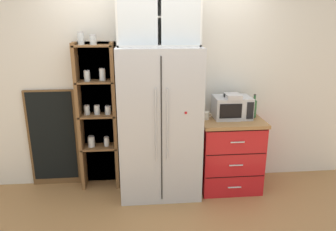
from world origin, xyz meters
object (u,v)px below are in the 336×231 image
(mug_cream, at_px, (206,115))
(chalkboard_menu, at_px, (53,138))
(microwave, at_px, (232,107))
(coffee_maker, at_px, (232,106))
(refrigerator, at_px, (159,123))
(bottle_green, at_px, (254,107))

(mug_cream, distance_m, chalkboard_menu, 1.91)
(microwave, distance_m, chalkboard_menu, 2.23)
(mug_cream, xyz_separation_m, chalkboard_menu, (-1.86, 0.25, -0.32))
(chalkboard_menu, bearing_deg, mug_cream, -7.76)
(microwave, distance_m, mug_cream, 0.33)
(coffee_maker, distance_m, chalkboard_menu, 2.23)
(refrigerator, height_order, mug_cream, refrigerator)
(coffee_maker, relative_size, mug_cream, 2.79)
(refrigerator, xyz_separation_m, mug_cream, (0.56, 0.04, 0.06))
(chalkboard_menu, bearing_deg, bottle_green, -5.19)
(refrigerator, xyz_separation_m, microwave, (0.88, 0.08, 0.15))
(refrigerator, distance_m, bottle_green, 1.16)
(microwave, distance_m, coffee_maker, 0.05)
(mug_cream, xyz_separation_m, bottle_green, (0.59, 0.03, 0.08))
(coffee_maker, xyz_separation_m, bottle_green, (0.29, 0.04, -0.03))
(bottle_green, bearing_deg, coffee_maker, -172.92)
(microwave, relative_size, coffee_maker, 1.42)
(bottle_green, distance_m, chalkboard_menu, 2.50)
(bottle_green, bearing_deg, mug_cream, -177.00)
(refrigerator, height_order, chalkboard_menu, refrigerator)
(refrigerator, bearing_deg, microwave, 5.22)
(refrigerator, xyz_separation_m, coffee_maker, (0.86, 0.04, 0.17))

